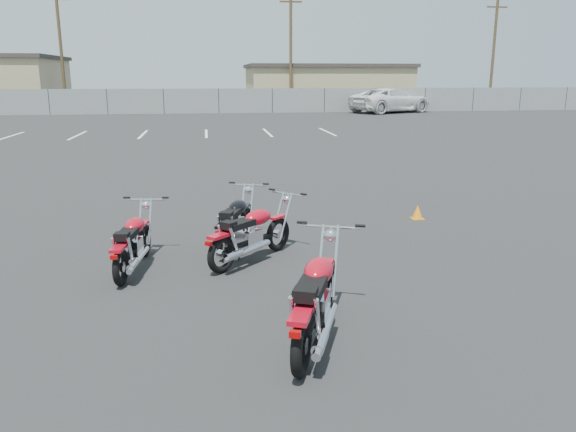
{
  "coord_description": "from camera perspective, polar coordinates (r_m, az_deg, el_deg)",
  "views": [
    {
      "loc": [
        -1.0,
        -7.68,
        2.76
      ],
      "look_at": [
        0.2,
        0.6,
        0.65
      ],
      "focal_mm": 35.0,
      "sensor_mm": 36.0,
      "label": 1
    }
  ],
  "objects": [
    {
      "name": "utility_pole_d",
      "position": [
        53.87,
        20.14,
        15.35
      ],
      "size": [
        1.8,
        0.24,
        9.0
      ],
      "color": "#40311E",
      "rests_on": "ground"
    },
    {
      "name": "motorcycle_front_red",
      "position": [
        8.38,
        -15.45,
        -2.64
      ],
      "size": [
        0.71,
        1.84,
        0.9
      ],
      "color": "black",
      "rests_on": "ground"
    },
    {
      "name": "ground",
      "position": [
        8.22,
        -0.78,
        -5.46
      ],
      "size": [
        120.0,
        120.0,
        0.0
      ],
      "primitive_type": "plane",
      "color": "black",
      "rests_on": "ground"
    },
    {
      "name": "motorcycle_rear_red",
      "position": [
        5.94,
        2.87,
        -8.45
      ],
      "size": [
        1.19,
        2.1,
        1.04
      ],
      "color": "black",
      "rests_on": "ground"
    },
    {
      "name": "white_van",
      "position": [
        43.85,
        10.43,
        12.16
      ],
      "size": [
        5.95,
        8.06,
        2.85
      ],
      "primitive_type": "imported",
      "rotation": [
        0.0,
        0.0,
        2.02
      ],
      "color": "silver",
      "rests_on": "ground"
    },
    {
      "name": "training_cone_near",
      "position": [
        11.35,
        13.03,
        0.41
      ],
      "size": [
        0.23,
        0.23,
        0.27
      ],
      "color": "orange",
      "rests_on": "ground"
    },
    {
      "name": "chainlink_fence",
      "position": [
        42.73,
        -7.05,
        11.53
      ],
      "size": [
        80.06,
        0.06,
        1.8
      ],
      "color": "slate",
      "rests_on": "ground"
    },
    {
      "name": "motorcycle_second_black",
      "position": [
        9.21,
        -5.33,
        -0.64
      ],
      "size": [
        0.99,
        1.85,
        0.92
      ],
      "color": "black",
      "rests_on": "ground"
    },
    {
      "name": "utility_pole_b",
      "position": [
        48.97,
        -22.06,
        15.4
      ],
      "size": [
        1.8,
        0.24,
        9.0
      ],
      "color": "#40311E",
      "rests_on": "ground"
    },
    {
      "name": "utility_pole_c",
      "position": [
        47.24,
        0.28,
        16.47
      ],
      "size": [
        1.8,
        0.24,
        9.0
      ],
      "color": "#40311E",
      "rests_on": "ground"
    },
    {
      "name": "parking_line_stripes",
      "position": [
        27.86,
        -11.42,
        8.18
      ],
      "size": [
        15.12,
        4.0,
        0.01
      ],
      "color": "silver",
      "rests_on": "ground"
    },
    {
      "name": "tan_building_east",
      "position": [
        52.85,
        3.86,
        13.12
      ],
      "size": [
        14.4,
        9.4,
        3.7
      ],
      "color": "tan",
      "rests_on": "ground"
    },
    {
      "name": "motorcycle_third_red",
      "position": [
        8.47,
        -3.74,
        -1.84
      ],
      "size": [
        1.62,
        1.62,
        0.94
      ],
      "color": "black",
      "rests_on": "ground"
    }
  ]
}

